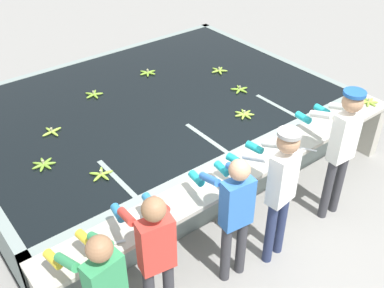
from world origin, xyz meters
name	(u,v)px	position (x,y,z in m)	size (l,w,h in m)	color
ground_plane	(255,230)	(0.00, 0.00, 0.00)	(80.00, 80.00, 0.00)	gray
wash_tank	(150,123)	(0.00, 2.28, 0.42)	(5.20, 3.68, 0.86)	gray
work_ledge	(246,181)	(0.00, 0.23, 0.63)	(5.20, 0.45, 0.86)	#B7B2A3
worker_1	(155,251)	(-1.60, -0.26, 0.95)	(0.48, 0.74, 1.60)	#38383D
worker_2	(234,210)	(-0.67, -0.28, 0.93)	(0.46, 0.73, 1.57)	#38383D
worker_3	(279,184)	(-0.13, -0.37, 1.04)	(0.46, 0.74, 1.71)	navy
worker_4	(341,142)	(0.95, -0.32, 1.08)	(0.43, 0.74, 1.76)	#38383D
banana_bunch_floating_0	(94,94)	(-0.59, 2.84, 0.87)	(0.28, 0.27, 0.08)	#7FAD33
banana_bunch_floating_1	(101,174)	(-1.41, 1.11, 0.87)	(0.28, 0.27, 0.08)	#8CB738
banana_bunch_floating_2	(148,73)	(0.43, 2.96, 0.87)	(0.28, 0.27, 0.08)	#7FAD33
banana_bunch_floating_3	(44,164)	(-1.85, 1.69, 0.87)	(0.28, 0.28, 0.08)	#75A333
banana_bunch_floating_4	(219,71)	(1.38, 2.31, 0.87)	(0.27, 0.27, 0.08)	#93BC3D
banana_bunch_floating_5	(52,132)	(-1.49, 2.28, 0.87)	(0.28, 0.28, 0.08)	#9EC642
banana_bunch_floating_6	(244,114)	(0.76, 1.07, 0.87)	(0.28, 0.28, 0.08)	#93BC3D
banana_bunch_floating_7	(240,89)	(1.20, 1.63, 0.87)	(0.27, 0.27, 0.08)	#7FAD33
banana_bunch_ledge_0	(368,102)	(2.38, 0.23, 0.87)	(0.28, 0.28, 0.08)	#9EC642
knife_0	(101,246)	(-1.92, 0.17, 0.86)	(0.34, 0.14, 0.02)	silver
knife_1	(298,147)	(0.74, 0.11, 0.86)	(0.21, 0.31, 0.02)	silver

